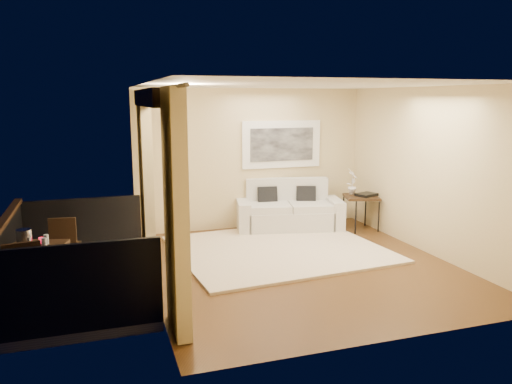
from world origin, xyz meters
TOP-DOWN VIEW (x-y plane):
  - floor at (0.00, 0.00)m, footprint 5.00×5.00m
  - room_shell at (-2.13, 0.00)m, footprint 5.00×6.40m
  - balcony at (-3.31, 0.00)m, footprint 1.81×2.60m
  - curtains at (-2.11, 0.00)m, footprint 0.16×4.80m
  - artwork at (0.62, 2.46)m, footprint 1.62×0.07m
  - rug at (-0.05, 0.84)m, footprint 3.54×3.15m
  - sofa at (0.63, 2.09)m, footprint 2.14×1.26m
  - side_table at (1.93, 1.59)m, footprint 0.77×0.77m
  - tray at (2.02, 1.56)m, footprint 0.46×0.40m
  - orchid at (1.82, 1.76)m, footprint 0.31×0.32m
  - bistro_table at (-3.65, -0.36)m, footprint 0.80×0.80m
  - balcony_chair_far at (-3.37, 0.71)m, footprint 0.42×0.42m
  - balcony_chair_near at (-3.72, -0.90)m, footprint 0.47×0.48m
  - ice_bucket at (-3.76, -0.29)m, footprint 0.18×0.18m
  - candle at (-3.58, -0.23)m, footprint 0.06×0.06m
  - vase at (-3.67, -0.59)m, footprint 0.04×0.04m
  - glass_a at (-3.53, -0.46)m, footprint 0.06×0.06m
  - glass_b at (-3.52, -0.30)m, footprint 0.06×0.06m

SIDE VIEW (x-z plane):
  - floor at x=0.00m, z-range 0.00..0.00m
  - rug at x=-0.05m, z-range 0.00..0.04m
  - balcony at x=-3.31m, z-range -0.41..0.76m
  - sofa at x=0.63m, z-range -0.14..0.82m
  - balcony_chair_far at x=-3.37m, z-range 0.06..0.92m
  - balcony_chair_near at x=-3.72m, z-range 0.07..1.01m
  - side_table at x=1.93m, z-range 0.28..0.95m
  - bistro_table at x=-3.65m, z-range 0.30..1.05m
  - tray at x=2.02m, z-range 0.67..0.72m
  - candle at x=-3.58m, z-range 0.76..0.83m
  - glass_a at x=-3.53m, z-range 0.76..0.88m
  - glass_b at x=-3.52m, z-range 0.76..0.88m
  - vase at x=-3.67m, z-range 0.76..0.94m
  - ice_bucket at x=-3.76m, z-range 0.76..0.96m
  - orchid at x=1.82m, z-range 0.67..1.18m
  - curtains at x=-2.11m, z-range 0.02..2.66m
  - artwork at x=0.62m, z-range 1.16..2.08m
  - room_shell at x=-2.13m, z-range 0.02..5.02m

